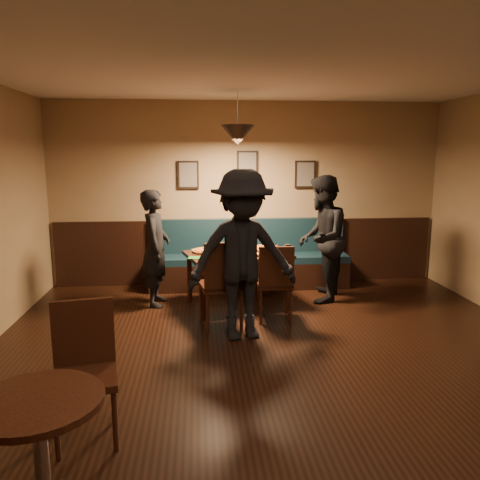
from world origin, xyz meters
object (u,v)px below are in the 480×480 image
Objects in this scene: soda_glass at (287,250)px; tabasco_bottle at (277,249)px; diner_left at (156,248)px; diner_right at (322,239)px; cafe_chair_far at (85,376)px; chair_near_right at (274,282)px; diner_front at (243,256)px; chair_near_left at (220,283)px; cafe_table at (42,462)px; booth_bench at (249,255)px; dining_table at (238,279)px.

soda_glass reaches higher than tabasco_bottle.
diner_left is 0.90× the size of diner_right.
cafe_chair_far is (-1.95, -2.73, -0.29)m from soda_glass.
diner_front is at bearing -126.16° from chair_near_right.
chair_near_right is 0.96× the size of cafe_chair_far.
diner_right reaches higher than cafe_chair_far.
chair_near_left is 1.12m from tabasco_bottle.
soda_glass is 0.22× the size of cafe_table.
diner_right is 0.66m from tabasco_bottle.
diner_left is at bearing -69.10° from diner_right.
booth_bench is at bearing -58.06° from diner_left.
chair_near_left reaches higher than cafe_chair_far.
diner_right is (0.92, -0.74, 0.37)m from booth_bench.
diner_front is 2.50× the size of cafe_table.
tabasco_bottle reaches higher than dining_table.
cafe_chair_far is at bearing 85.40° from cafe_table.
booth_bench is 23.55× the size of tabasco_bottle.
cafe_chair_far reaches higher than soda_glass.
booth_bench is at bearing -123.57° from cafe_chair_far.
diner_left is 1.57× the size of cafe_chair_far.
cafe_table is (-2.55, -3.85, -0.50)m from diner_right.
diner_front is 1.13m from soda_glass.
chair_near_right is 0.61× the size of diner_left.
cafe_chair_far is at bearing -112.35° from booth_bench.
diner_left is 3.11m from cafe_chair_far.
chair_near_right is 1.27× the size of cafe_table.
tabasco_bottle is at bearing -92.34° from diner_left.
booth_bench is 2.27× the size of dining_table.
cafe_chair_far is (-0.24, -3.09, -0.28)m from diner_left.
diner_front is at bearing -137.46° from diner_left.
diner_left reaches higher than soda_glass.
booth_bench is at bearing 58.60° from dining_table.
diner_right is 4.65m from cafe_table.
chair_near_right is at bearing -122.87° from soda_glass.
diner_right is at bearing -87.02° from diner_left.
dining_table is 0.81m from soda_glass.
booth_bench is at bearing 107.62° from tabasco_bottle.
diner_front reaches higher than booth_bench.
chair_near_left is 0.56× the size of diner_front.
chair_near_right reaches higher than cafe_table.
soda_glass is at bearing -38.52° from dining_table.
chair_near_left is 1.41× the size of cafe_table.
diner_right is 1.75m from diner_front.
diner_right is at bearing 13.19° from tabasco_bottle.
diner_front is at bearing -117.12° from tabasco_bottle.
cafe_table is at bearing -121.35° from chair_near_left.
dining_table is 0.67m from tabasco_bottle.
booth_bench reaches higher than cafe_table.
chair_near_right is 0.55× the size of diner_right.
diner_right is at bearing 44.98° from chair_near_right.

